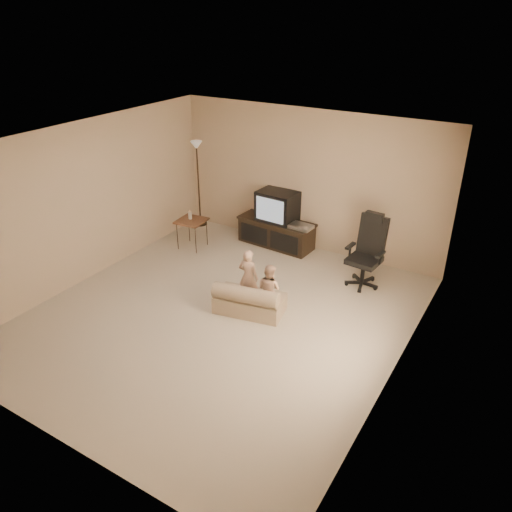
{
  "coord_description": "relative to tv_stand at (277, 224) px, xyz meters",
  "views": [
    {
      "loc": [
        3.56,
        -4.89,
        4.02
      ],
      "look_at": [
        0.24,
        0.6,
        0.77
      ],
      "focal_mm": 35.0,
      "sensor_mm": 36.0,
      "label": 1
    }
  ],
  "objects": [
    {
      "name": "tv_stand",
      "position": [
        0.0,
        0.0,
        0.0
      ],
      "size": [
        1.47,
        0.63,
        1.04
      ],
      "rotation": [
        0.0,
        0.0,
        -0.07
      ],
      "color": "black",
      "rests_on": "floor"
    },
    {
      "name": "child_sofa",
      "position": [
        0.76,
        -2.2,
        -0.24
      ],
      "size": [
        1.07,
        0.73,
        0.48
      ],
      "rotation": [
        0.0,
        0.0,
        0.2
      ],
      "color": "tan",
      "rests_on": "floor"
    },
    {
      "name": "toddler_left",
      "position": [
        0.61,
        -1.97,
        0.01
      ],
      "size": [
        0.33,
        0.25,
        0.87
      ],
      "primitive_type": "imported",
      "rotation": [
        0.0,
        0.0,
        3.21
      ],
      "color": "#D5A485",
      "rests_on": "floor"
    },
    {
      "name": "toddler_right",
      "position": [
        1.01,
        -2.04,
        -0.05
      ],
      "size": [
        0.41,
        0.28,
        0.77
      ],
      "primitive_type": "imported",
      "rotation": [
        0.0,
        0.0,
        2.94
      ],
      "color": "#D5A485",
      "rests_on": "floor"
    },
    {
      "name": "side_table",
      "position": [
        -1.28,
        -0.87,
        0.09
      ],
      "size": [
        0.53,
        0.53,
        0.73
      ],
      "rotation": [
        0.0,
        0.0,
        0.09
      ],
      "color": "brown",
      "rests_on": "floor"
    },
    {
      "name": "floor",
      "position": [
        0.46,
        -2.49,
        -0.43
      ],
      "size": [
        5.5,
        5.5,
        0.0
      ],
      "primitive_type": "plane",
      "color": "#B7A591",
      "rests_on": "ground"
    },
    {
      "name": "floor_lamp",
      "position": [
        -1.8,
        0.06,
        0.81
      ],
      "size": [
        0.26,
        0.26,
        1.7
      ],
      "color": "black",
      "rests_on": "floor"
    },
    {
      "name": "office_chair",
      "position": [
        1.9,
        -0.53,
        -0.01
      ],
      "size": [
        0.59,
        0.62,
        1.18
      ],
      "rotation": [
        0.0,
        0.0,
        -0.09
      ],
      "color": "black",
      "rests_on": "floor"
    },
    {
      "name": "room_shell",
      "position": [
        0.46,
        -2.49,
        1.09
      ],
      "size": [
        5.5,
        5.5,
        5.5
      ],
      "color": "white",
      "rests_on": "floor"
    }
  ]
}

